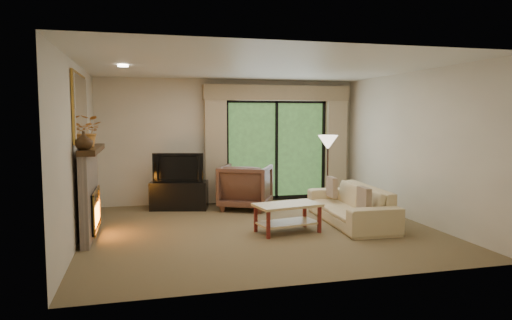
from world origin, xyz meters
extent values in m
plane|color=brown|center=(0.00, 0.00, 0.00)|extent=(5.50, 5.50, 0.00)
plane|color=silver|center=(0.00, 0.00, 2.60)|extent=(5.50, 5.50, 0.00)
plane|color=beige|center=(0.00, 2.50, 1.30)|extent=(5.00, 0.00, 5.00)
plane|color=beige|center=(0.00, -2.50, 1.30)|extent=(5.00, 0.00, 5.00)
plane|color=beige|center=(-2.75, 0.00, 1.30)|extent=(0.00, 5.00, 5.00)
plane|color=beige|center=(2.75, 0.00, 1.30)|extent=(0.00, 5.00, 5.00)
cube|color=tan|center=(-0.35, 2.34, 1.20)|extent=(0.45, 0.18, 2.35)
cube|color=tan|center=(2.35, 2.34, 1.20)|extent=(0.45, 0.18, 2.35)
cube|color=#998261|center=(1.00, 2.36, 2.32)|extent=(3.20, 0.24, 0.32)
cube|color=black|center=(-1.14, 1.95, 0.27)|extent=(1.18, 0.74, 0.55)
imported|color=black|center=(-1.14, 1.95, 0.83)|extent=(0.99, 0.36, 0.57)
imported|color=brown|center=(0.14, 1.66, 0.44)|extent=(1.27, 1.28, 0.88)
imported|color=beige|center=(1.61, 0.05, 0.32)|extent=(0.97, 2.22, 0.63)
cube|color=brown|center=(1.53, -0.58, 0.53)|extent=(0.11, 0.37, 0.36)
cube|color=brown|center=(1.53, 0.67, 0.53)|extent=(0.11, 0.37, 0.36)
imported|color=#372211|center=(-2.61, -0.46, 1.50)|extent=(0.26, 0.26, 0.25)
imported|color=#C67F34|center=(-2.61, 0.14, 1.60)|extent=(0.49, 0.45, 0.47)
camera|label=1|loc=(-1.86, -7.03, 1.82)|focal=32.00mm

